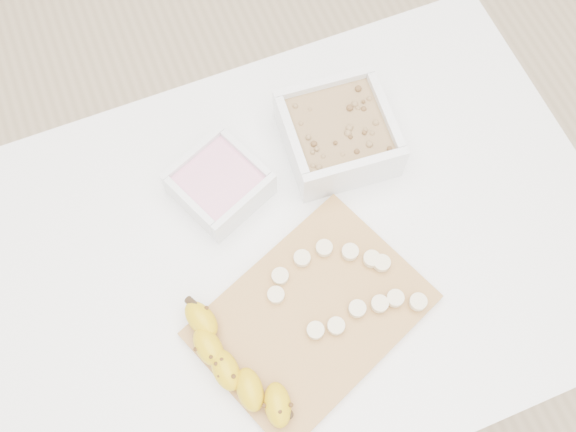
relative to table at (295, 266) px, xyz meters
name	(u,v)px	position (x,y,z in m)	size (l,w,h in m)	color
ground	(292,341)	(0.00, 0.00, -0.65)	(3.50, 3.50, 0.00)	#C6AD89
table	(295,266)	(0.00, 0.00, 0.00)	(1.00, 0.70, 0.75)	white
bowl_yogurt	(220,184)	(-0.08, 0.13, 0.13)	(0.17, 0.17, 0.06)	white
bowl_granola	(338,133)	(0.13, 0.14, 0.14)	(0.18, 0.18, 0.08)	white
cutting_board	(312,316)	(-0.02, -0.11, 0.10)	(0.33, 0.23, 0.01)	#A97C40
banana	(237,367)	(-0.15, -0.15, 0.13)	(0.06, 0.21, 0.04)	gold
banana_slices	(345,286)	(0.04, -0.09, 0.12)	(0.22, 0.16, 0.02)	beige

